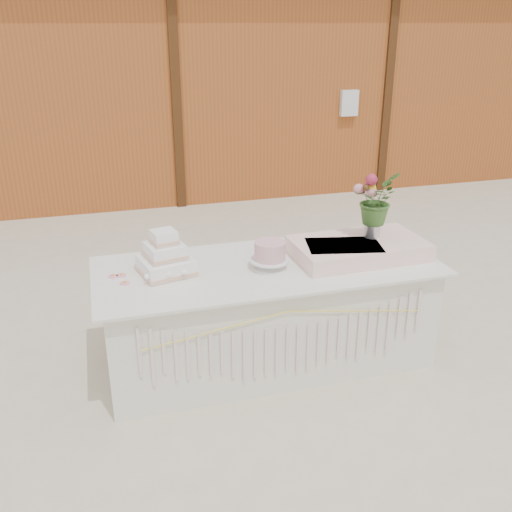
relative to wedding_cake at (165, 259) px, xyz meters
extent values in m
plane|color=beige|center=(0.70, -0.06, -0.87)|extent=(80.00, 80.00, 0.00)
cube|color=brown|center=(0.70, 5.94, 0.63)|extent=(12.00, 4.00, 3.00)
cube|color=silver|center=(0.70, -0.06, -0.50)|extent=(2.28, 0.88, 0.75)
cube|color=silver|center=(0.70, -0.06, -0.11)|extent=(2.40, 1.00, 0.02)
cube|color=white|center=(0.00, 0.00, -0.05)|extent=(0.39, 0.39, 0.11)
cube|color=#E3AA8F|center=(0.00, 0.00, -0.08)|extent=(0.40, 0.40, 0.03)
cube|color=white|center=(0.00, 0.00, 0.06)|extent=(0.28, 0.28, 0.10)
cube|color=#E3AA8F|center=(0.00, 0.00, 0.03)|extent=(0.29, 0.29, 0.03)
cube|color=white|center=(0.00, 0.00, 0.15)|extent=(0.18, 0.18, 0.09)
cube|color=#E3AA8F|center=(0.00, 0.00, 0.13)|extent=(0.20, 0.20, 0.03)
cylinder|color=white|center=(0.70, -0.12, -0.10)|extent=(0.23, 0.23, 0.01)
cylinder|color=white|center=(0.70, -0.12, -0.07)|extent=(0.07, 0.07, 0.04)
cylinder|color=white|center=(0.70, -0.12, -0.04)|extent=(0.27, 0.27, 0.01)
cylinder|color=#CA929A|center=(0.70, -0.12, 0.03)|extent=(0.21, 0.21, 0.13)
cube|color=#FFD6CD|center=(1.38, -0.08, -0.04)|extent=(0.96, 0.57, 0.12)
cylinder|color=silver|center=(1.51, -0.03, 0.09)|extent=(0.11, 0.11, 0.15)
imported|color=#3A6227|center=(1.51, -0.03, 0.35)|extent=(0.43, 0.43, 0.37)
camera|label=1|loc=(-0.39, -3.56, 1.47)|focal=40.00mm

